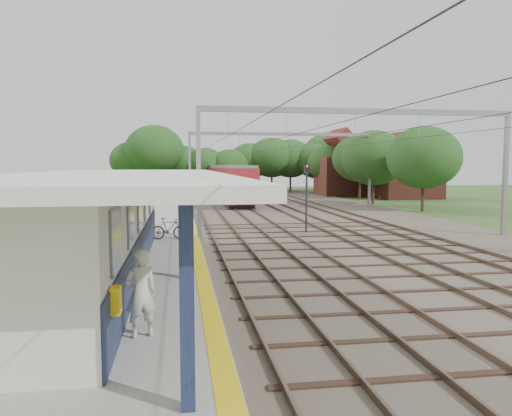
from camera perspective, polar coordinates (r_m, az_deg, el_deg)
ground at (r=12.63m, az=20.73°, el=-14.09°), size 160.00×160.00×0.00m
ballast_bed at (r=41.76m, az=5.07°, el=-0.53°), size 18.00×90.00×0.10m
platform at (r=24.71m, az=-12.23°, el=-4.16°), size 5.00×52.00×0.35m
yellow_stripe at (r=24.64m, az=-7.00°, el=-3.69°), size 0.45×52.00×0.01m
station_building at (r=17.70m, az=-18.14°, el=-1.79°), size 3.41×18.00×3.40m
canopy at (r=16.45m, az=-15.03°, el=3.38°), size 6.40×20.00×3.44m
rail_tracks at (r=41.23m, az=1.70°, el=-0.41°), size 11.80×88.00×0.15m
catenary_system at (r=36.88m, az=5.98°, el=7.23°), size 17.22×88.00×7.00m
tree_band at (r=68.19m, az=-0.52°, el=5.72°), size 31.72×30.88×8.82m
house_near at (r=62.49m, az=16.82°, el=3.81°), size 7.00×6.12×7.89m
house_far at (r=66.12m, az=10.65°, el=4.20°), size 8.00×6.12×8.66m
person at (r=11.11m, az=-13.04°, el=-9.45°), size 0.82×0.68×1.93m
bicycle at (r=25.03m, az=-9.92°, el=-2.35°), size 1.84×0.71×1.08m
train at (r=61.37m, az=-3.68°, el=3.22°), size 2.96×36.80×3.88m
signal_post at (r=29.15m, az=5.80°, el=1.90°), size 0.31×0.28×4.06m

